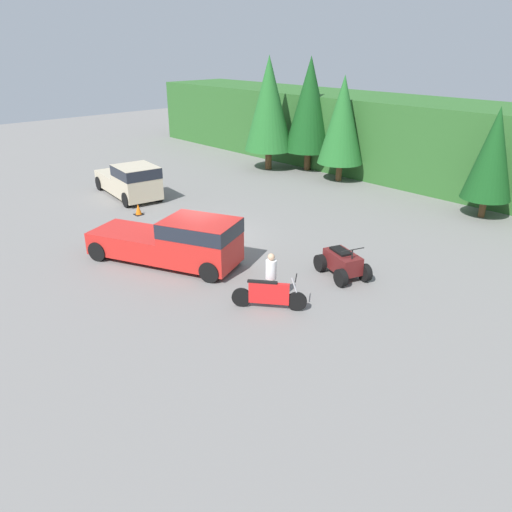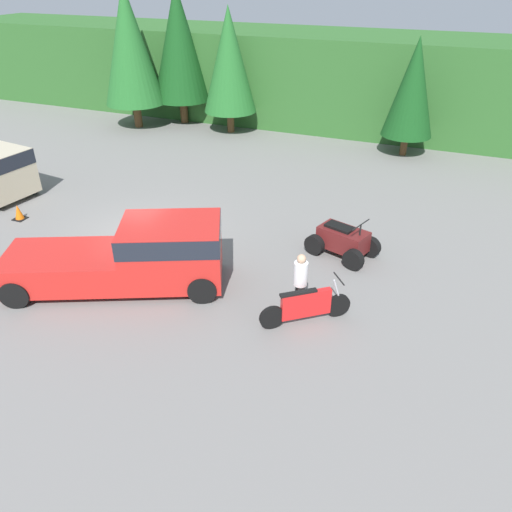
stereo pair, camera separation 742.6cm
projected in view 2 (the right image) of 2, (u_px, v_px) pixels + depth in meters
The scene contains 11 objects.
ground_plane at pixel (139, 238), 16.54m from camera, with size 80.00×80.00×0.00m, color slate.
hillside_backdrop at pixel (293, 76), 28.12m from camera, with size 44.00×6.00×4.68m.
tree_left at pixel (129, 45), 25.55m from camera, with size 3.15×3.15×7.16m.
tree_mid_left at pixel (179, 43), 26.33m from camera, with size 3.13×3.13×7.12m.
tree_mid_right at pixel (229, 60), 25.00m from camera, with size 2.72×2.72×6.18m.
tree_right at pixel (413, 88), 22.11m from camera, with size 2.31×2.31×5.24m.
pickup_truck_red at pixel (137, 254), 13.65m from camera, with size 6.20×4.23×1.91m.
dirt_bike at pixel (306, 306), 12.45m from camera, with size 1.96×1.58×1.17m.
quad_atv at pixel (343, 241), 15.34m from camera, with size 2.31×1.81×1.25m.
rider_person at pixel (300, 281), 12.59m from camera, with size 0.49×0.49×1.72m.
traffic_cone at pixel (19, 213), 17.62m from camera, with size 0.42×0.42×0.55m.
Camera 2 is at (9.05, -12.03, 7.90)m, focal length 35.00 mm.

